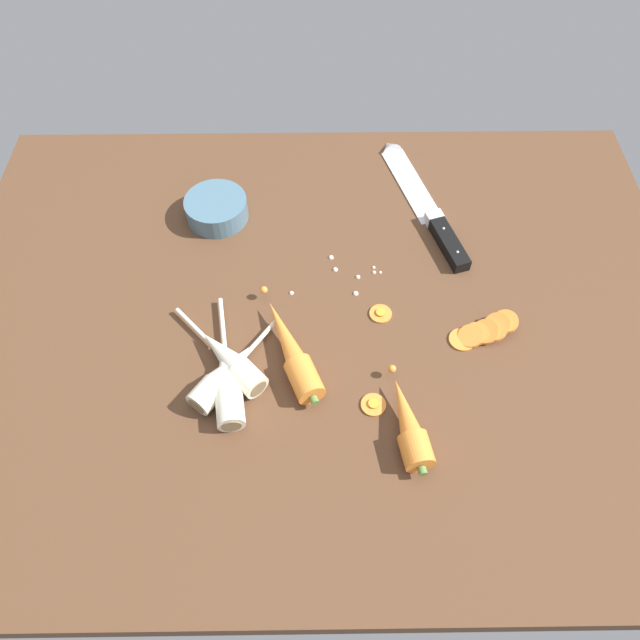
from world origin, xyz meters
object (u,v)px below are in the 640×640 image
Objects in this scene: whole_carrot at (292,351)px; parsnip_mid_right at (227,380)px; prep_bowl at (216,208)px; parsnip_front at (230,360)px; carrot_slice_stray_near at (381,313)px; whole_carrot_second at (409,425)px; carrot_slice_stray_mid at (373,404)px; carrot_slice_stack at (484,331)px; parsnip_mid_left at (223,376)px; chefs_knife at (421,198)px.

parsnip_mid_right is at bearing -153.36° from whole_carrot.
whole_carrot is 1.91× the size of prep_bowl.
parsnip_front reaches higher than carrot_slice_stray_near.
whole_carrot_second is 0.73× the size of parsnip_mid_right.
whole_carrot_second is at bearing -42.66° from carrot_slice_stray_mid.
carrot_slice_stray_mid is at bearing -9.04° from parsnip_mid_right.
carrot_slice_stack is at bearing 50.32° from whole_carrot_second.
carrot_slice_stray_mid is (-17.86, -11.97, -0.72)cm from carrot_slice_stack.
parsnip_mid_left is at bearing -105.99° from parsnip_front.
chefs_knife is 2.05× the size of whole_carrot_second.
carrot_slice_stack is (38.96, 8.61, -0.90)cm from parsnip_mid_right.
parsnip_front is 22.03cm from carrot_slice_stray_mid.
prep_bowl is at bearing 96.61° from parsnip_mid_left.
parsnip_front is 0.71× the size of parsnip_mid_right.
carrot_slice_stray_mid is (-4.49, 4.14, -1.74)cm from whole_carrot_second.
carrot_slice_stray_near is 16.15cm from carrot_slice_stray_mid.
prep_bowl is at bearing 114.83° from whole_carrot.
parsnip_mid_right is 34.81cm from prep_bowl.
whole_carrot and whole_carrot_second have the same top height.
chefs_knife is at bearing 74.90° from carrot_slice_stray_mid.
parsnip_front is 2.72cm from parsnip_mid_left.
whole_carrot_second is at bearing -17.28° from parsnip_mid_left.
parsnip_front and prep_bowl have the same top height.
whole_carrot is 1.94× the size of carrot_slice_stack.
parsnip_mid_left is at bearing -83.39° from prep_bowl.
prep_bowl is at bearing 124.08° from carrot_slice_stray_mid.
chefs_knife is at bearing 48.73° from parsnip_mid_left.
carrot_slice_stack is at bearing -30.78° from prep_bowl.
parsnip_mid_right is at bearing -47.21° from parsnip_mid_left.
carrot_slice_stray_mid is (-2.15, -16.01, -0.00)cm from carrot_slice_stray_near.
parsnip_mid_right is 2.08× the size of prep_bowl.
whole_carrot is at bearing -124.50° from chefs_knife.
carrot_slice_stray_mid is (21.70, -4.01, -1.62)cm from parsnip_mid_left.
whole_carrot is 0.92× the size of parsnip_mid_right.
parsnip_mid_left is 4.56× the size of carrot_slice_stray_near.
carrot_slice_stray_near is (-9.05, -25.49, -0.29)cm from chefs_knife.
whole_carrot is 5.86× the size of carrot_slice_stray_near.
parsnip_mid_left and parsnip_mid_right have the same top height.
carrot_slice_stack is 2.96× the size of carrot_slice_stray_mid.
carrot_slice_stray_near is (23.85, 12.00, -1.62)cm from parsnip_mid_left.
carrot_slice_stray_near is at bearing 165.59° from carrot_slice_stack.
parsnip_mid_right is 6.38× the size of carrot_slice_stray_near.
prep_bowl reaches higher than carrot_slice_stray_near.
whole_carrot reaches higher than carrot_slice_stack.
carrot_slice_stack is (6.66, -29.53, 0.43)cm from chefs_knife.
parsnip_front is at bearing 74.01° from parsnip_mid_left.
parsnip_mid_left is 0.89cm from parsnip_mid_right.
parsnip_front is (-9.14, -1.39, -0.12)cm from whole_carrot.
carrot_slice_stray_near is (-2.35, 20.15, -1.74)cm from whole_carrot_second.
carrot_slice_stray_near is at bearing 26.71° from parsnip_mid_left.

